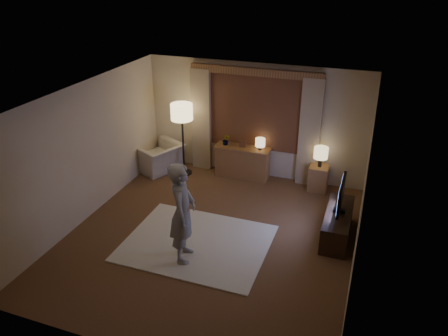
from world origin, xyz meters
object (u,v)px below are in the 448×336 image
at_px(armchair, 159,157).
at_px(person, 183,213).
at_px(sideboard, 242,163).
at_px(side_table, 318,178).
at_px(tv_stand, 337,224).

xyz_separation_m(armchair, person, (1.97, -2.90, 0.57)).
bearing_deg(sideboard, armchair, -170.49).
distance_m(sideboard, side_table, 1.74).
distance_m(sideboard, armchair, 1.99).
relative_size(side_table, tv_stand, 0.40).
distance_m(armchair, side_table, 3.71).
relative_size(sideboard, armchair, 1.20).
xyz_separation_m(side_table, person, (-1.74, -3.18, 0.61)).
height_order(armchair, person, person).
bearing_deg(sideboard, side_table, -1.65).
relative_size(armchair, tv_stand, 0.71).
height_order(sideboard, person, person).
xyz_separation_m(tv_stand, person, (-2.33, -1.54, 0.64)).
bearing_deg(armchair, side_table, 118.41).
relative_size(armchair, person, 0.57).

